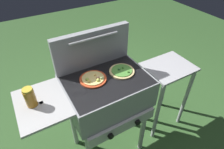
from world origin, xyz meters
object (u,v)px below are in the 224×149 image
Objects in this scene: pizza_cheese at (93,79)px; sauce_jar at (30,97)px; prep_table at (165,84)px; grill at (105,93)px; pizza_veggie at (122,71)px.

sauce_jar reaches higher than pizza_cheese.
sauce_jar is 0.18× the size of prep_table.
sauce_jar is at bearing -176.39° from pizza_cheese.
pizza_cheese is (-0.07, 0.04, 0.15)m from grill.
pizza_cheese reaches higher than prep_table.
pizza_veggie is 0.25× the size of prep_table.
pizza_veggie is 1.44× the size of sauce_jar.
pizza_veggie is 0.63m from prep_table.
pizza_cheese reaches higher than pizza_veggie.
sauce_jar is (-0.68, -0.00, 0.06)m from pizza_veggie.
pizza_veggie is 0.68m from sauce_jar.
grill is 4.87× the size of pizza_veggie.
pizza_cheese is 0.23m from pizza_veggie.
sauce_jar reaches higher than prep_table.
grill is 0.18m from pizza_cheese.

